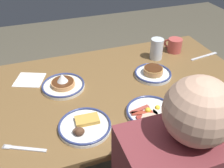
{
  "coord_description": "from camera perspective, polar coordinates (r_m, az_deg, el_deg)",
  "views": [
    {
      "loc": [
        0.38,
        1.04,
        1.52
      ],
      "look_at": [
        0.03,
        0.02,
        0.76
      ],
      "focal_mm": 40.58,
      "sensor_mm": 36.0,
      "label": 1
    }
  ],
  "objects": [
    {
      "name": "dining_table",
      "position": [
        1.41,
        0.82,
        -2.94
      ],
      "size": [
        1.47,
        0.85,
        0.73
      ],
      "color": "brown",
      "rests_on": "ground_plane"
    },
    {
      "name": "paper_napkin",
      "position": [
        1.48,
        -18.06,
        0.89
      ],
      "size": [
        0.19,
        0.19,
        0.0
      ],
      "primitive_type": "cube",
      "rotation": [
        0.0,
        0.0,
        -0.4
      ],
      "color": "white",
      "rests_on": "dining_table"
    },
    {
      "name": "coffee_mug",
      "position": [
        1.73,
        13.88,
        8.51
      ],
      "size": [
        0.1,
        0.11,
        0.09
      ],
      "color": "#BF4C47",
      "rests_on": "dining_table"
    },
    {
      "name": "drinking_glass",
      "position": [
        1.62,
        10.0,
        7.6
      ],
      "size": [
        0.08,
        0.08,
        0.13
      ],
      "color": "silver",
      "rests_on": "dining_table"
    },
    {
      "name": "fork_near",
      "position": [
        1.09,
        -19.17,
        -13.59
      ],
      "size": [
        0.17,
        0.1,
        0.01
      ],
      "color": "silver",
      "rests_on": "dining_table"
    },
    {
      "name": "butter_knife",
      "position": [
        1.74,
        20.03,
        5.9
      ],
      "size": [
        0.21,
        0.05,
        0.01
      ],
      "color": "silver",
      "rests_on": "dining_table"
    },
    {
      "name": "plate_center_pancakes",
      "position": [
        1.19,
        8.68,
        -6.25
      ],
      "size": [
        0.23,
        0.23,
        0.04
      ],
      "color": "white",
      "rests_on": "dining_table"
    },
    {
      "name": "plate_far_side",
      "position": [
        1.45,
        9.21,
        2.51
      ],
      "size": [
        0.21,
        0.21,
        0.05
      ],
      "color": "white",
      "rests_on": "dining_table"
    },
    {
      "name": "plate_far_companion",
      "position": [
        1.11,
        -6.22,
        -9.37
      ],
      "size": [
        0.23,
        0.23,
        0.05
      ],
      "color": "white",
      "rests_on": "dining_table"
    },
    {
      "name": "plate_near_main",
      "position": [
        1.36,
        -10.96,
        -0.12
      ],
      "size": [
        0.23,
        0.23,
        0.08
      ],
      "color": "silver",
      "rests_on": "dining_table"
    }
  ]
}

